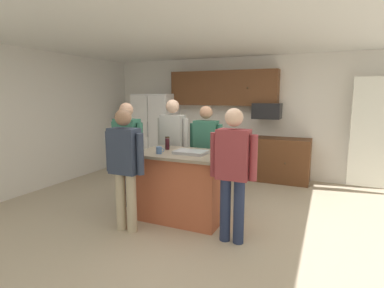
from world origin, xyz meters
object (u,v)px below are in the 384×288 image
(person_guest_by_door, at_px, (125,163))
(serving_tray, at_px, (191,152))
(glass_dark_ale, at_px, (167,144))
(person_guest_left, at_px, (173,143))
(person_guest_right, at_px, (206,148))
(microwave_over_range, at_px, (267,111))
(glass_short_whisky, at_px, (167,142))
(person_host_foreground, at_px, (233,167))
(kitchen_island, at_px, (183,185))
(refrigerator, at_px, (156,132))
(mug_blue_stoneware, at_px, (159,150))
(person_elder_center, at_px, (127,148))

(person_guest_by_door, relative_size, serving_tray, 3.65)
(serving_tray, bearing_deg, glass_dark_ale, 161.12)
(person_guest_left, relative_size, person_guest_right, 1.06)
(person_guest_by_door, distance_m, person_guest_right, 1.57)
(microwave_over_range, bearing_deg, person_guest_left, -121.83)
(microwave_over_range, relative_size, serving_tray, 1.27)
(person_guest_right, xyz_separation_m, glass_short_whisky, (-0.43, -0.52, 0.14))
(person_host_foreground, xyz_separation_m, glass_dark_ale, (-1.17, 0.53, 0.12))
(microwave_over_range, distance_m, kitchen_island, 2.84)
(kitchen_island, xyz_separation_m, person_guest_by_door, (-0.50, -0.68, 0.43))
(refrigerator, relative_size, person_guest_by_door, 1.13)
(person_guest_by_door, xyz_separation_m, serving_tray, (0.64, 0.64, 0.07))
(person_host_foreground, relative_size, glass_dark_ale, 9.74)
(mug_blue_stoneware, height_order, glass_short_whisky, glass_short_whisky)
(kitchen_island, bearing_deg, person_guest_left, 127.70)
(glass_dark_ale, bearing_deg, kitchen_island, -19.89)
(glass_short_whisky, distance_m, glass_dark_ale, 0.17)
(person_guest_left, bearing_deg, kitchen_island, -0.00)
(person_guest_right, distance_m, mug_blue_stoneware, 1.06)
(glass_dark_ale, bearing_deg, refrigerator, 124.29)
(kitchen_island, distance_m, serving_tray, 0.52)
(person_guest_by_door, bearing_deg, person_elder_center, 70.31)
(microwave_over_range, relative_size, kitchen_island, 0.43)
(person_guest_by_door, bearing_deg, microwave_over_range, 16.69)
(kitchen_island, bearing_deg, serving_tray, -16.45)
(person_host_foreground, xyz_separation_m, person_guest_left, (-1.37, 1.09, 0.05))
(person_guest_right, bearing_deg, person_elder_center, -52.04)
(kitchen_island, distance_m, person_guest_right, 0.90)
(person_host_foreground, distance_m, person_guest_left, 1.75)
(refrigerator, height_order, glass_dark_ale, refrigerator)
(glass_short_whisky, bearing_deg, person_guest_by_door, -95.97)
(person_host_foreground, bearing_deg, glass_dark_ale, 1.57)
(person_guest_right, bearing_deg, person_guest_by_door, -17.78)
(microwave_over_range, xyz_separation_m, person_elder_center, (-1.67, -2.54, -0.49))
(person_guest_left, xyz_separation_m, person_guest_right, (0.55, 0.12, -0.07))
(serving_tray, bearing_deg, glass_short_whisky, 150.19)
(glass_short_whisky, bearing_deg, person_guest_left, 106.12)
(refrigerator, height_order, person_guest_right, refrigerator)
(person_host_foreground, bearing_deg, microwave_over_range, -60.75)
(person_guest_by_door, xyz_separation_m, mug_blue_stoneware, (0.24, 0.46, 0.10))
(person_elder_center, bearing_deg, glass_dark_ale, 8.47)
(person_elder_center, xyz_separation_m, person_guest_right, (1.02, 0.74, -0.04))
(refrigerator, xyz_separation_m, serving_tray, (2.06, -2.52, 0.09))
(person_guest_by_door, height_order, person_guest_right, same)
(person_host_foreground, relative_size, person_guest_right, 1.01)
(microwave_over_range, distance_m, glass_short_whisky, 2.59)
(refrigerator, xyz_separation_m, microwave_over_range, (2.60, 0.12, 0.55))
(person_guest_left, relative_size, serving_tray, 3.87)
(person_guest_left, bearing_deg, glass_dark_ale, -17.96)
(person_host_foreground, bearing_deg, kitchen_island, 0.00)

